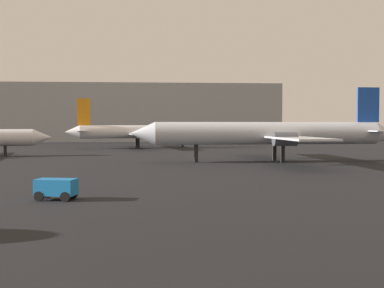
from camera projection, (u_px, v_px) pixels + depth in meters
The scene contains 4 objects.
airplane_distant at pixel (270, 133), 60.39m from camera, with size 34.05×28.50×9.31m.
airplane_far_right at pixel (142, 132), 95.04m from camera, with size 29.99×22.47×9.56m.
baggage_cart at pixel (56, 188), 30.00m from camera, with size 2.63×1.85×1.30m.
terminal_building at pixel (141, 113), 139.65m from camera, with size 75.31×27.16×15.44m, color #999EA3.
Camera 1 is at (1.38, -9.17, 4.68)m, focal length 45.62 mm.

